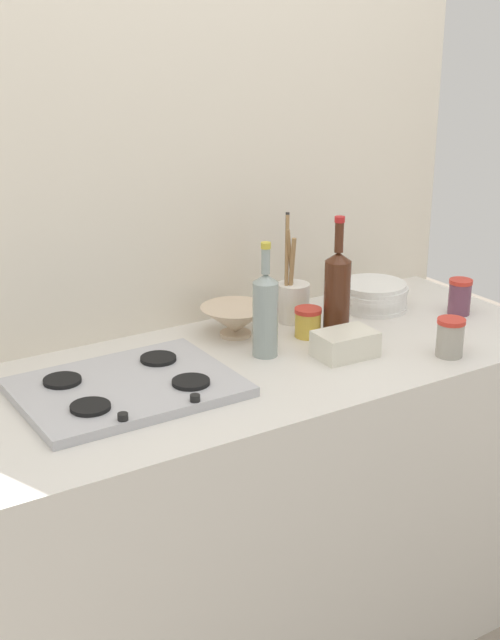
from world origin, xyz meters
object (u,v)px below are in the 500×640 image
(wine_bottle_leftmost, at_px, (265,313))
(condiment_jar_rear, at_px, (460,297))
(butter_dish, at_px, (345,344))
(wine_bottle_mid_left, at_px, (337,291))
(condiment_jar_front, at_px, (308,322))
(utensil_crock, at_px, (293,298))
(mixing_bowl, at_px, (235,320))
(condiment_jar_spare, at_px, (450,337))
(plate_stack, at_px, (374,296))
(stovetop_hob, at_px, (127,387))

(wine_bottle_leftmost, bearing_deg, condiment_jar_rear, -3.10)
(butter_dish, xyz_separation_m, condiment_jar_rear, (0.50, 0.08, 0.02))
(wine_bottle_mid_left, height_order, condiment_jar_front, wine_bottle_mid_left)
(utensil_crock, distance_m, condiment_jar_front, 0.14)
(mixing_bowl, xyz_separation_m, condiment_jar_front, (0.17, -0.12, -0.00))
(butter_dish, distance_m, condiment_jar_spare, 0.28)
(butter_dish, height_order, condiment_jar_front, condiment_jar_front)
(plate_stack, height_order, butter_dish, plate_stack)
(butter_dish, height_order, condiment_jar_rear, condiment_jar_rear)
(condiment_jar_front, bearing_deg, butter_dish, -90.70)
(mixing_bowl, distance_m, utensil_crock, 0.21)
(wine_bottle_leftmost, distance_m, condiment_jar_front, 0.20)
(butter_dish, xyz_separation_m, condiment_jar_spare, (0.24, -0.15, 0.02))
(wine_bottle_leftmost, xyz_separation_m, condiment_jar_spare, (0.41, -0.27, -0.07))
(plate_stack, xyz_separation_m, wine_bottle_mid_left, (-0.24, -0.12, 0.09))
(condiment_jar_rear, height_order, condiment_jar_spare, condiment_jar_rear)
(condiment_jar_front, bearing_deg, plate_stack, 15.47)
(wine_bottle_mid_left, bearing_deg, utensil_crock, 102.81)
(plate_stack, relative_size, condiment_jar_front, 2.50)
(mixing_bowl, relative_size, condiment_jar_rear, 1.83)
(plate_stack, height_order, condiment_jar_rear, condiment_jar_rear)
(condiment_jar_rear, bearing_deg, wine_bottle_leftmost, 176.90)
(wine_bottle_leftmost, distance_m, mixing_bowl, 0.18)
(condiment_jar_rear, distance_m, condiment_jar_spare, 0.35)
(wine_bottle_leftmost, relative_size, mixing_bowl, 1.58)
(plate_stack, distance_m, wine_bottle_mid_left, 0.28)
(wine_bottle_leftmost, xyz_separation_m, butter_dish, (0.18, -0.12, -0.09))
(stovetop_hob, height_order, condiment_jar_spare, condiment_jar_spare)
(stovetop_hob, relative_size, wine_bottle_leftmost, 1.66)
(wine_bottle_mid_left, bearing_deg, condiment_jar_spare, -60.88)
(wine_bottle_mid_left, bearing_deg, plate_stack, 26.67)
(plate_stack, xyz_separation_m, condiment_jar_front, (-0.31, -0.09, 0.00))
(wine_bottle_leftmost, distance_m, wine_bottle_mid_left, 0.25)
(condiment_jar_rear, xyz_separation_m, condiment_jar_spare, (-0.26, -0.23, -0.00))
(condiment_jar_front, bearing_deg, stovetop_hob, -172.94)
(mixing_bowl, distance_m, condiment_jar_spare, 0.59)
(wine_bottle_leftmost, height_order, butter_dish, wine_bottle_leftmost)
(wine_bottle_mid_left, height_order, utensil_crock, wine_bottle_mid_left)
(stovetop_hob, distance_m, wine_bottle_mid_left, 0.68)
(utensil_crock, distance_m, condiment_jar_rear, 0.51)
(mixing_bowl, xyz_separation_m, butter_dish, (0.17, -0.29, -0.01))
(condiment_jar_front, xyz_separation_m, condiment_jar_spare, (0.24, -0.32, 0.01))
(wine_bottle_leftmost, distance_m, butter_dish, 0.23)
(stovetop_hob, bearing_deg, mixing_bowl, 24.00)
(plate_stack, xyz_separation_m, condiment_jar_rear, (0.19, -0.18, 0.01))
(wine_bottle_leftmost, relative_size, condiment_jar_spare, 2.99)
(stovetop_hob, xyz_separation_m, condiment_jar_spare, (0.83, -0.25, 0.04))
(stovetop_hob, height_order, condiment_jar_rear, condiment_jar_rear)
(wine_bottle_mid_left, bearing_deg, butter_dish, -118.86)
(condiment_jar_spare, bearing_deg, butter_dish, 148.25)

